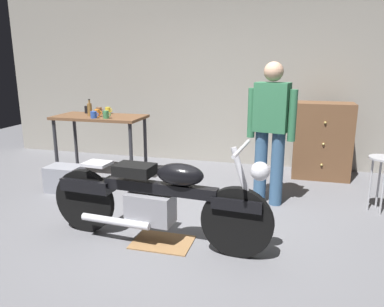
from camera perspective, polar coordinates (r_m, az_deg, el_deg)
The scene contains 16 objects.
ground_plane at distance 3.82m, azimuth -2.11°, elevation -12.05°, with size 12.00×12.00×0.00m, color slate.
back_wall at distance 6.16m, azimuth 5.60°, elevation 12.81°, with size 8.00×0.12×3.10m, color gray.
workbench at distance 5.60m, azimuth -13.89°, elevation 4.48°, with size 1.30×0.64×0.90m.
motorcycle at distance 3.48m, azimuth -5.44°, elevation -6.79°, with size 2.19×0.60×1.00m.
person_standing at distance 4.42m, azimuth 11.95°, elevation 3.90°, with size 0.56×0.30×1.67m.
shop_stool at distance 4.68m, azimuth 27.15°, elevation -2.19°, with size 0.32×0.32×0.64m.
wooden_dresser at distance 5.71m, azimuth 19.29°, elevation 1.85°, with size 0.80×0.47×1.10m.
drip_tray at distance 3.65m, azimuth -4.54°, elevation -13.36°, with size 0.56×0.40×0.01m, color olive.
storage_bin at distance 5.19m, azimuth -18.90°, elevation -3.64°, with size 0.44×0.32×0.34m, color gray.
mug_brown_stoneware at distance 5.80m, azimuth -14.01°, elevation 6.41°, with size 0.12×0.09×0.10m.
mug_yellow_tall at distance 5.76m, azimuth -12.71°, elevation 6.44°, with size 0.11×0.08×0.10m.
mug_black_matte at distance 5.88m, azimuth -15.72°, elevation 6.48°, with size 0.11×0.07×0.11m.
mug_green_speckled at distance 5.29m, azimuth -13.00°, elevation 5.81°, with size 0.12×0.08×0.11m.
mug_blue_enamel at distance 5.35m, azimuth -14.78°, elevation 5.74°, with size 0.12×0.09×0.10m.
mug_orange_travel at distance 5.48m, azimuth -14.25°, elevation 6.02°, with size 0.11×0.08×0.11m.
bottle at distance 5.59m, azimuth -15.37°, elevation 6.55°, with size 0.06×0.06×0.24m.
Camera 1 is at (1.02, -3.28, 1.69)m, focal length 34.89 mm.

